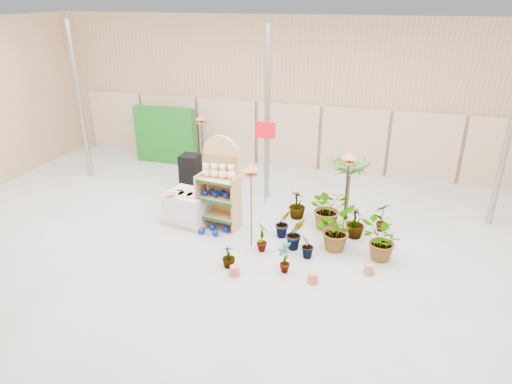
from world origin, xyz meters
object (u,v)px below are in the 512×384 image
pallet_stack (189,207)px  bird_table_front (251,170)px  display_shelf (221,186)px  potted_plant_2 (335,229)px

pallet_stack → bird_table_front: 2.33m
display_shelf → potted_plant_2: size_ratio=2.30×
bird_table_front → potted_plant_2: 2.20m
potted_plant_2 → display_shelf: bearing=172.5°
bird_table_front → potted_plant_2: (1.73, 0.40, -1.29)m
bird_table_front → potted_plant_2: bird_table_front is taller
display_shelf → potted_plant_2: (2.70, -0.36, -0.52)m
pallet_stack → display_shelf: bearing=17.1°
potted_plant_2 → pallet_stack: bearing=175.8°
bird_table_front → potted_plant_2: bearing=13.0°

